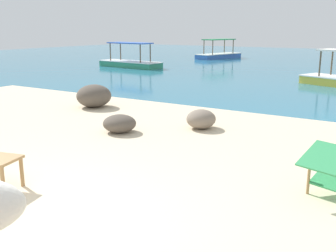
{
  "coord_description": "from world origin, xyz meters",
  "views": [
    {
      "loc": [
        3.39,
        -2.25,
        2.07
      ],
      "look_at": [
        0.12,
        3.0,
        0.55
      ],
      "focal_mm": 42.95,
      "sensor_mm": 36.0,
      "label": 1
    }
  ],
  "objects": [
    {
      "name": "sand_beach",
      "position": [
        0.0,
        0.0,
        0.02
      ],
      "size": [
        18.0,
        14.0,
        0.04
      ],
      "primitive_type": "cube",
      "color": "beige",
      "rests_on": "ground"
    },
    {
      "name": "shore_rock_medium",
      "position": [
        -1.52,
        3.82,
        0.22
      ],
      "size": [
        0.88,
        0.87,
        0.35
      ],
      "primitive_type": "ellipsoid",
      "rotation": [
        0.0,
        0.0,
        0.48
      ],
      "color": "brown",
      "rests_on": "sand_beach"
    },
    {
      "name": "shore_rock_large",
      "position": [
        -3.72,
        5.51,
        0.34
      ],
      "size": [
        1.03,
        1.05,
        0.59
      ],
      "primitive_type": "ellipsoid",
      "rotation": [
        0.0,
        0.0,
        1.73
      ],
      "color": "brown",
      "rests_on": "sand_beach"
    },
    {
      "name": "boat_blue",
      "position": [
        -8.37,
        23.13,
        0.29
      ],
      "size": [
        2.05,
        3.85,
        1.29
      ],
      "rotation": [
        0.0,
        0.0,
        1.31
      ],
      "color": "#3866B7",
      "rests_on": "water_surface"
    },
    {
      "name": "boat_green",
      "position": [
        -9.67,
        14.9,
        0.29
      ],
      "size": [
        3.78,
        1.55,
        1.29
      ],
      "rotation": [
        0.0,
        0.0,
        3.03
      ],
      "color": "#338E66",
      "rests_on": "water_surface"
    },
    {
      "name": "deck_chair_near",
      "position": [
        2.66,
        2.63,
        0.42
      ],
      "size": [
        0.75,
        0.89,
        0.68
      ],
      "rotation": [
        0.0,
        0.0,
        1.25
      ],
      "color": "#A37A4C",
      "rests_on": "sand_beach"
    },
    {
      "name": "shore_rock_small",
      "position": [
        -0.3,
        4.96,
        0.24
      ],
      "size": [
        0.7,
        0.74,
        0.39
      ],
      "primitive_type": "ellipsoid",
      "rotation": [
        0.0,
        0.0,
        1.73
      ],
      "color": "gray",
      "rests_on": "sand_beach"
    }
  ]
}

